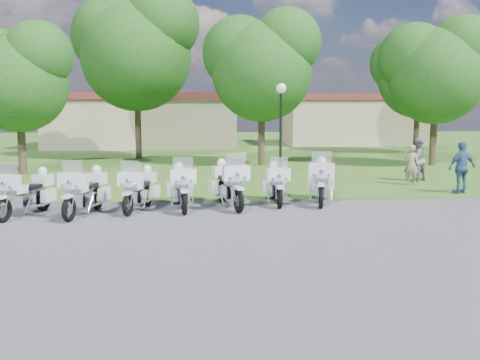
{
  "coord_description": "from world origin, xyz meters",
  "views": [
    {
      "loc": [
        -1.35,
        -14.39,
        3.1
      ],
      "look_at": [
        -0.3,
        1.2,
        0.95
      ],
      "focal_mm": 40.0,
      "sensor_mm": 36.0,
      "label": 1
    }
  ],
  "objects": [
    {
      "name": "tree_0",
      "position": [
        -9.76,
        10.77,
        4.57
      ],
      "size": [
        5.18,
        4.42,
        6.91
      ],
      "color": "#38281C",
      "rests_on": "ground"
    },
    {
      "name": "motorcycle_5",
      "position": [
        0.94,
        2.55,
        0.66
      ],
      "size": [
        0.77,
        2.33,
        1.57
      ],
      "rotation": [
        0.0,
        0.0,
        3.13
      ],
      "color": "black",
      "rests_on": "ground"
    },
    {
      "name": "tree_4",
      "position": [
        12.89,
        20.89,
        5.49
      ],
      "size": [
        6.22,
        5.31,
        8.29
      ],
      "color": "#38281C",
      "rests_on": "ground"
    },
    {
      "name": "motorcycle_6",
      "position": [
        2.44,
        2.58,
        0.73
      ],
      "size": [
        1.2,
        2.57,
        1.75
      ],
      "rotation": [
        0.0,
        0.0,
        2.93
      ],
      "color": "black",
      "rests_on": "ground"
    },
    {
      "name": "bystander_b",
      "position": [
        7.53,
        7.31,
        0.9
      ],
      "size": [
        1.08,
        0.98,
        1.81
      ],
      "primitive_type": "imported",
      "rotation": [
        0.0,
        0.0,
        -2.73
      ],
      "color": "gray",
      "rests_on": "ground"
    },
    {
      "name": "motorcycle_4",
      "position": [
        -0.61,
        2.03,
        0.73
      ],
      "size": [
        1.24,
        2.57,
        1.75
      ],
      "rotation": [
        0.0,
        0.0,
        3.38
      ],
      "color": "black",
      "rests_on": "ground"
    },
    {
      "name": "bystander_a",
      "position": [
        6.86,
        6.2,
        0.8
      ],
      "size": [
        0.7,
        0.63,
        1.6
      ],
      "primitive_type": "imported",
      "rotation": [
        0.0,
        0.0,
        2.58
      ],
      "color": "tan",
      "rests_on": "ground"
    },
    {
      "name": "motorcycle_2",
      "position": [
        -3.3,
        1.65,
        0.66
      ],
      "size": [
        1.11,
        2.31,
        1.58
      ],
      "rotation": [
        0.0,
        0.0,
        2.91
      ],
      "color": "black",
      "rests_on": "ground"
    },
    {
      "name": "building_west",
      "position": [
        -6.0,
        28.0,
        2.07
      ],
      "size": [
        14.56,
        8.32,
        4.1
      ],
      "color": "tan",
      "rests_on": "ground"
    },
    {
      "name": "bystander_c",
      "position": [
        7.84,
        4.0,
        0.93
      ],
      "size": [
        1.17,
        0.72,
        1.87
      ],
      "primitive_type": "imported",
      "rotation": [
        0.0,
        0.0,
        3.4
      ],
      "color": "#375C86",
      "rests_on": "ground"
    },
    {
      "name": "ground",
      "position": [
        0.0,
        0.0,
        0.0
      ],
      "size": [
        100.0,
        100.0,
        0.0
      ],
      "primitive_type": "plane",
      "color": "#545459",
      "rests_on": "ground"
    },
    {
      "name": "motorcycle_3",
      "position": [
        -2.07,
        1.82,
        0.69
      ],
      "size": [
        1.0,
        2.47,
        1.66
      ],
      "rotation": [
        0.0,
        0.0,
        3.27
      ],
      "color": "black",
      "rests_on": "ground"
    },
    {
      "name": "tree_2",
      "position": [
        1.66,
        13.99,
        5.42
      ],
      "size": [
        6.14,
        5.24,
        8.19
      ],
      "color": "#38281C",
      "rests_on": "ground"
    },
    {
      "name": "motorcycle_1",
      "position": [
        -4.77,
        1.08,
        0.69
      ],
      "size": [
        1.18,
        2.42,
        1.65
      ],
      "rotation": [
        0.0,
        0.0,
        2.9
      ],
      "color": "black",
      "rests_on": "ground"
    },
    {
      "name": "grass_lawn",
      "position": [
        0.0,
        27.0,
        0.0
      ],
      "size": [
        100.0,
        48.0,
        0.01
      ],
      "primitive_type": "cube",
      "color": "#3F6C22",
      "rests_on": "ground"
    },
    {
      "name": "lamp_post",
      "position": [
        1.99,
        8.83,
        3.1
      ],
      "size": [
        0.44,
        0.44,
        4.1
      ],
      "color": "black",
      "rests_on": "ground"
    },
    {
      "name": "building_east",
      "position": [
        11.0,
        30.0,
        2.07
      ],
      "size": [
        11.44,
        7.28,
        4.1
      ],
      "color": "tan",
      "rests_on": "ground"
    },
    {
      "name": "tree_3",
      "position": [
        10.67,
        13.1,
        5.13
      ],
      "size": [
        5.82,
        4.96,
        7.76
      ],
      "color": "#38281C",
      "rests_on": "ground"
    },
    {
      "name": "motorcycle_0",
      "position": [
        -6.43,
        1.06,
        0.68
      ],
      "size": [
        1.31,
        2.31,
        1.62
      ],
      "rotation": [
        0.0,
        0.0,
        2.79
      ],
      "color": "black",
      "rests_on": "ground"
    },
    {
      "name": "tree_1",
      "position": [
        -5.33,
        17.9,
        6.64
      ],
      "size": [
        7.52,
        6.42,
        10.03
      ],
      "color": "#38281C",
      "rests_on": "ground"
    }
  ]
}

